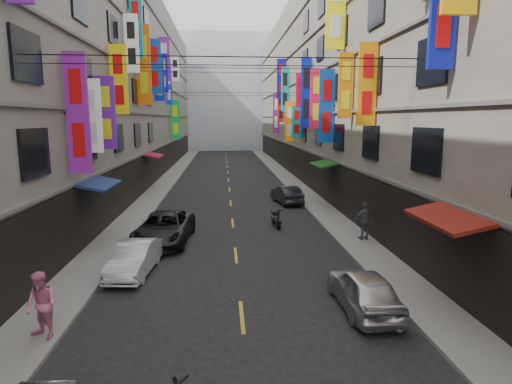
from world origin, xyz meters
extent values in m
cube|color=slate|center=(-6.00, 42.00, 0.06)|extent=(2.00, 90.00, 0.12)
cube|color=slate|center=(6.00, 42.00, 0.06)|extent=(2.00, 90.00, 0.12)
cube|color=gray|center=(-12.00, 42.00, 9.50)|extent=(10.00, 90.00, 19.00)
cube|color=black|center=(-6.95, 42.00, 1.50)|extent=(0.12, 85.50, 3.00)
cube|color=#66635E|center=(-6.94, 42.00, 3.20)|extent=(0.16, 90.00, 0.14)
cube|color=#66635E|center=(-6.94, 42.00, 6.40)|extent=(0.16, 90.00, 0.14)
cube|color=#66635E|center=(-6.94, 42.00, 9.60)|extent=(0.16, 90.00, 0.14)
cube|color=#66635E|center=(-6.94, 42.00, 12.80)|extent=(0.16, 90.00, 0.14)
cube|color=#9C9583|center=(12.00, 42.00, 9.50)|extent=(10.00, 90.00, 19.00)
cube|color=black|center=(6.95, 42.00, 1.50)|extent=(0.12, 85.50, 3.00)
cube|color=#66635E|center=(6.94, 42.00, 3.20)|extent=(0.16, 90.00, 0.14)
cube|color=#66635E|center=(6.94, 42.00, 6.40)|extent=(0.16, 90.00, 0.14)
cube|color=#66635E|center=(6.94, 42.00, 9.60)|extent=(0.16, 90.00, 0.14)
cube|color=#66635E|center=(6.94, 42.00, 12.80)|extent=(0.16, 90.00, 0.14)
cube|color=silver|center=(0.00, 92.00, 11.00)|extent=(18.00, 8.00, 22.00)
cube|color=#761887|center=(-6.45, 24.18, 6.18)|extent=(0.89, 0.18, 4.93)
cylinder|color=black|center=(-6.50, 24.18, 6.18)|extent=(0.99, 0.08, 0.08)
cube|color=white|center=(-6.46, 26.07, 6.09)|extent=(0.88, 0.18, 3.32)
cylinder|color=black|center=(-6.51, 26.07, 6.09)|extent=(0.98, 0.08, 0.08)
cube|color=orange|center=(6.45, 26.45, 7.60)|extent=(0.90, 0.18, 3.91)
cylinder|color=black|center=(6.50, 26.45, 7.60)|extent=(1.00, 0.08, 0.08)
cube|color=#531783|center=(-6.40, 28.23, 6.26)|extent=(1.00, 0.18, 3.63)
cylinder|color=black|center=(-6.45, 28.23, 6.26)|extent=(1.10, 0.08, 0.08)
cube|color=#CD750B|center=(6.49, 30.24, 7.83)|extent=(0.82, 0.18, 3.64)
cylinder|color=black|center=(6.54, 30.24, 7.83)|extent=(0.92, 0.08, 0.08)
cube|color=#D9BD0B|center=(-6.42, 31.56, 8.19)|extent=(0.96, 0.18, 3.91)
cylinder|color=black|center=(-6.47, 31.56, 8.19)|extent=(1.06, 0.08, 0.08)
cube|color=#FFF40D|center=(6.32, 32.28, 12.45)|extent=(1.16, 0.18, 4.64)
cylinder|color=black|center=(6.37, 32.28, 12.45)|extent=(1.26, 0.08, 0.08)
cube|color=#0D3E9D|center=(6.41, 34.36, 6.80)|extent=(0.99, 0.18, 4.81)
cylinder|color=black|center=(6.46, 34.36, 6.80)|extent=(1.09, 0.08, 0.08)
cube|color=white|center=(-6.44, 35.82, 10.89)|extent=(0.91, 0.18, 3.74)
cylinder|color=black|center=(-6.49, 35.82, 10.89)|extent=(1.01, 0.08, 0.08)
cube|color=#0B798B|center=(-6.48, 37.79, 12.43)|extent=(0.85, 0.18, 4.43)
cylinder|color=black|center=(-6.53, 37.79, 12.43)|extent=(0.95, 0.08, 0.08)
cube|color=#F7173D|center=(6.47, 37.96, 7.46)|extent=(0.86, 0.18, 4.39)
cylinder|color=black|center=(6.52, 37.96, 7.46)|extent=(0.96, 0.08, 0.08)
cube|color=#D55C0B|center=(-6.37, 39.52, 9.96)|extent=(1.06, 0.18, 5.84)
cylinder|color=black|center=(-6.42, 39.52, 9.96)|extent=(1.16, 0.08, 0.08)
cube|color=#0E1AA3|center=(6.47, 41.88, 8.06)|extent=(0.86, 0.18, 5.72)
cylinder|color=black|center=(6.52, 41.88, 8.06)|extent=(0.96, 0.08, 0.08)
cube|color=#0D3E9B|center=(-6.29, 44.13, 10.38)|extent=(1.22, 0.18, 4.58)
cylinder|color=black|center=(-6.34, 44.13, 10.38)|extent=(1.32, 0.08, 0.08)
cube|color=#BA113E|center=(6.47, 44.43, 8.47)|extent=(0.85, 0.18, 3.03)
cylinder|color=black|center=(6.52, 44.43, 8.47)|extent=(0.95, 0.08, 0.08)
cube|color=#0C9190|center=(6.45, 46.15, 5.70)|extent=(0.90, 0.18, 2.98)
cylinder|color=black|center=(6.50, 46.15, 5.70)|extent=(1.00, 0.08, 0.08)
cube|color=#0E22AC|center=(-6.43, 47.85, 9.58)|extent=(0.94, 0.18, 3.83)
cylinder|color=black|center=(-6.48, 47.85, 9.58)|extent=(1.04, 0.08, 0.08)
cube|color=#110FB7|center=(-6.39, 50.35, 10.50)|extent=(1.01, 0.18, 3.74)
cylinder|color=black|center=(-6.44, 50.35, 10.50)|extent=(1.11, 0.08, 0.08)
cube|color=orange|center=(6.42, 50.05, 5.73)|extent=(0.97, 0.18, 4.03)
cylinder|color=black|center=(6.47, 50.05, 5.73)|extent=(1.07, 0.08, 0.08)
cube|color=#741B96|center=(-6.35, 51.55, 11.99)|extent=(1.10, 0.18, 4.34)
cylinder|color=black|center=(-6.40, 51.55, 11.99)|extent=(1.20, 0.08, 0.08)
cube|color=#0D97A4|center=(6.48, 54.26, 9.25)|extent=(0.85, 0.18, 4.82)
cylinder|color=black|center=(6.53, 54.26, 9.25)|extent=(0.95, 0.08, 0.08)
cube|color=#102EC1|center=(-6.56, 56.44, 9.56)|extent=(0.69, 0.18, 3.95)
cylinder|color=black|center=(-6.61, 56.44, 9.56)|extent=(0.79, 0.08, 0.08)
cube|color=#110DA0|center=(6.37, 56.34, 10.57)|extent=(1.06, 0.18, 4.49)
cylinder|color=black|center=(6.42, 56.34, 10.57)|extent=(1.16, 0.08, 0.08)
cube|color=red|center=(6.50, 57.68, 7.39)|extent=(0.80, 0.18, 3.63)
cylinder|color=black|center=(6.55, 57.68, 7.39)|extent=(0.90, 0.08, 0.08)
cube|color=#0E9F3D|center=(-6.33, 59.89, 5.88)|extent=(1.15, 0.18, 4.80)
cylinder|color=black|center=(-6.38, 59.89, 5.88)|extent=(1.25, 0.08, 0.08)
cube|color=white|center=(-6.41, 62.34, 12.25)|extent=(0.98, 0.18, 2.98)
cylinder|color=black|center=(-6.46, 62.34, 12.25)|extent=(1.08, 0.08, 0.08)
cube|color=#741578|center=(6.49, 62.14, 6.74)|extent=(0.81, 0.18, 5.20)
cylinder|color=black|center=(6.54, 62.14, 6.74)|extent=(0.91, 0.08, 0.08)
cube|color=maroon|center=(6.30, 18.00, 3.00)|extent=(1.39, 3.20, 0.41)
cube|color=navy|center=(-6.30, 26.00, 3.00)|extent=(1.39, 3.20, 0.41)
cube|color=#154713|center=(6.30, 34.00, 3.00)|extent=(1.39, 3.20, 0.41)
cube|color=maroon|center=(-6.30, 42.00, 3.00)|extent=(1.39, 3.20, 0.41)
cylinder|color=black|center=(0.00, 22.00, 8.20)|extent=(14.00, 0.04, 0.04)
cylinder|color=black|center=(0.00, 36.00, 9.40)|extent=(14.00, 0.04, 0.04)
cylinder|color=black|center=(0.00, 50.00, 8.60)|extent=(14.00, 0.04, 0.04)
cube|color=gold|center=(0.00, 18.00, 0.01)|extent=(0.12, 2.20, 0.01)
cube|color=gold|center=(0.00, 24.00, 0.01)|extent=(0.12, 2.20, 0.01)
cube|color=gold|center=(0.00, 30.00, 0.01)|extent=(0.12, 2.20, 0.01)
cube|color=gold|center=(0.00, 36.00, 0.01)|extent=(0.12, 2.20, 0.01)
cube|color=gold|center=(0.00, 42.00, 0.01)|extent=(0.12, 2.20, 0.01)
cube|color=gold|center=(0.00, 48.00, 0.01)|extent=(0.12, 2.20, 0.01)
cube|color=gold|center=(0.00, 54.00, 0.01)|extent=(0.12, 2.20, 0.01)
cube|color=gold|center=(0.00, 60.00, 0.01)|extent=(0.12, 2.20, 0.01)
cube|color=gold|center=(0.00, 66.00, 0.01)|extent=(0.12, 2.20, 0.01)
cube|color=gold|center=(0.00, 72.00, 0.01)|extent=(0.12, 2.20, 0.01)
cube|color=gold|center=(0.00, 78.00, 0.01)|extent=(0.12, 2.20, 0.01)
cylinder|color=black|center=(-1.38, 13.20, 1.05)|extent=(0.31, 0.46, 0.06)
cylinder|color=black|center=(2.48, 28.22, 0.25)|extent=(0.17, 0.51, 0.50)
cylinder|color=black|center=(2.34, 29.52, 0.25)|extent=(0.17, 0.51, 0.50)
cube|color=black|center=(2.41, 28.87, 0.40)|extent=(0.43, 1.32, 0.18)
cube|color=black|center=(2.38, 29.12, 0.75)|extent=(0.37, 0.58, 0.22)
cylinder|color=black|center=(2.47, 28.32, 0.70)|extent=(0.12, 0.36, 0.88)
cylinder|color=black|center=(2.47, 28.32, 1.05)|extent=(0.50, 0.11, 0.06)
imported|color=silver|center=(-4.00, 22.00, 0.62)|extent=(1.67, 3.87, 1.24)
imported|color=black|center=(-3.40, 26.27, 0.73)|extent=(2.80, 5.40, 1.45)
imported|color=silver|center=(3.85, 18.22, 0.66)|extent=(1.63, 3.91, 1.32)
imported|color=#2A2B32|center=(4.00, 35.60, 0.64)|extent=(1.98, 4.04, 1.27)
imported|color=pink|center=(-5.40, 16.90, 1.04)|extent=(1.09, 0.99, 1.84)
imported|color=#58585A|center=(6.38, 25.65, 1.06)|extent=(1.19, 0.80, 1.87)
camera|label=1|loc=(-0.51, 5.78, 5.95)|focal=30.00mm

